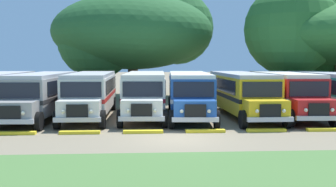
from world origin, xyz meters
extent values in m
plane|color=#84755B|center=(0.00, 0.00, 0.00)|extent=(220.00, 220.00, 0.00)
cube|color=#4C7538|center=(0.00, -7.02, 0.00)|extent=(80.00, 8.28, 0.01)
cube|color=orange|center=(-10.80, 8.50, 1.55)|extent=(2.58, 9.22, 2.10)
cube|color=white|center=(-10.80, 8.50, 1.38)|extent=(2.61, 9.24, 0.24)
cube|color=black|center=(-9.53, 8.81, 2.05)|extent=(0.11, 8.00, 0.80)
cube|color=white|center=(-10.84, 13.12, 1.45)|extent=(0.90, 0.07, 1.30)
cylinder|color=black|center=(-9.63, 11.51, 0.50)|extent=(0.29, 1.00, 1.00)
cube|color=#9E9993|center=(-7.83, 7.84, 1.55)|extent=(3.00, 9.32, 2.10)
cube|color=#282828|center=(-7.83, 7.84, 1.38)|extent=(3.03, 9.34, 0.24)
cube|color=black|center=(-6.54, 8.07, 2.05)|extent=(0.48, 7.99, 0.80)
cube|color=black|center=(-9.08, 8.21, 2.05)|extent=(0.48, 7.99, 0.80)
cube|color=#B2B2B7|center=(-7.83, 7.84, 2.71)|extent=(2.91, 9.22, 0.22)
cube|color=#9E9993|center=(-8.12, 2.55, 1.02)|extent=(2.27, 1.52, 1.05)
cube|color=black|center=(-8.16, 1.81, 1.05)|extent=(1.10, 0.16, 0.70)
cube|color=#B7B7BC|center=(-8.16, 1.77, 0.62)|extent=(2.41, 0.33, 0.24)
cube|color=black|center=(-8.08, 3.22, 2.05)|extent=(2.20, 0.18, 0.84)
cube|color=#282828|center=(-7.58, 12.45, 1.45)|extent=(0.90, 0.11, 1.30)
sphere|color=#EAE5C6|center=(-7.46, 1.72, 1.05)|extent=(0.20, 0.20, 0.20)
cylinder|color=black|center=(-6.91, 2.58, 0.50)|extent=(0.33, 1.01, 1.00)
cylinder|color=black|center=(-6.47, 10.77, 0.50)|extent=(0.33, 1.01, 1.00)
cylinder|color=black|center=(-8.86, 10.90, 0.50)|extent=(0.33, 1.01, 1.00)
cube|color=silver|center=(-4.87, 8.28, 1.55)|extent=(2.56, 9.22, 2.10)
cube|color=red|center=(-4.87, 8.28, 1.38)|extent=(2.59, 9.24, 0.24)
cube|color=black|center=(-3.60, 8.58, 2.05)|extent=(0.09, 8.00, 0.80)
cube|color=black|center=(-6.14, 8.59, 2.05)|extent=(0.09, 8.00, 0.80)
cube|color=#B2B2B7|center=(-4.87, 8.28, 2.71)|extent=(2.48, 9.11, 0.22)
cube|color=silver|center=(-4.91, 2.98, 1.02)|extent=(2.21, 1.41, 1.05)
cube|color=black|center=(-4.91, 2.24, 1.05)|extent=(1.10, 0.11, 0.70)
cube|color=#B7B7BC|center=(-4.91, 2.20, 0.62)|extent=(2.40, 0.21, 0.24)
cube|color=black|center=(-4.90, 3.65, 2.05)|extent=(2.20, 0.07, 0.84)
cube|color=red|center=(-4.84, 12.90, 1.45)|extent=(0.90, 0.07, 1.30)
sphere|color=#EAE5C6|center=(-4.21, 2.19, 1.05)|extent=(0.20, 0.20, 0.20)
sphere|color=#EAE5C6|center=(-5.61, 2.20, 1.05)|extent=(0.20, 0.20, 0.20)
cylinder|color=black|center=(-3.70, 3.08, 0.50)|extent=(0.29, 1.00, 1.00)
cylinder|color=black|center=(-6.10, 3.09, 0.50)|extent=(0.29, 1.00, 1.00)
cylinder|color=black|center=(-3.65, 11.28, 0.50)|extent=(0.29, 1.00, 1.00)
cylinder|color=black|center=(-6.05, 11.29, 0.50)|extent=(0.29, 1.00, 1.00)
cube|color=silver|center=(-1.35, 8.40, 1.55)|extent=(2.94, 9.31, 2.10)
cube|color=maroon|center=(-1.35, 8.40, 1.38)|extent=(2.97, 9.33, 0.24)
cube|color=black|center=(-0.07, 8.64, 2.05)|extent=(0.42, 7.99, 0.80)
cube|color=black|center=(-2.60, 8.76, 2.05)|extent=(0.42, 7.99, 0.80)
cube|color=beige|center=(-1.35, 8.40, 2.71)|extent=(2.85, 9.21, 0.22)
cube|color=silver|center=(-1.60, 3.11, 1.02)|extent=(2.26, 1.50, 1.05)
cube|color=black|center=(-1.64, 2.37, 1.05)|extent=(1.10, 0.15, 0.70)
cube|color=#B7B7BC|center=(-1.64, 2.33, 0.62)|extent=(2.41, 0.31, 0.24)
cube|color=black|center=(-1.57, 3.78, 2.05)|extent=(2.20, 0.16, 0.84)
cube|color=maroon|center=(-1.13, 13.02, 1.45)|extent=(0.90, 0.10, 1.30)
sphere|color=#EAE5C6|center=(-0.94, 2.28, 1.05)|extent=(0.20, 0.20, 0.20)
sphere|color=#EAE5C6|center=(-2.34, 2.35, 1.05)|extent=(0.20, 0.20, 0.20)
cylinder|color=black|center=(-0.40, 3.15, 0.50)|extent=(0.33, 1.01, 1.00)
cylinder|color=black|center=(-2.80, 3.26, 0.50)|extent=(0.33, 1.01, 1.00)
cylinder|color=black|center=(-0.01, 11.34, 0.50)|extent=(0.33, 1.01, 1.00)
cylinder|color=black|center=(-2.40, 11.45, 0.50)|extent=(0.33, 1.01, 1.00)
cube|color=#23519E|center=(1.49, 7.92, 1.55)|extent=(3.09, 9.34, 2.10)
cube|color=silver|center=(1.49, 7.92, 1.38)|extent=(3.12, 9.36, 0.24)
cube|color=black|center=(2.77, 8.14, 2.05)|extent=(0.55, 7.99, 0.80)
cube|color=black|center=(0.24, 8.30, 2.05)|extent=(0.55, 7.99, 0.80)
cube|color=silver|center=(1.49, 7.92, 2.71)|extent=(3.00, 9.24, 0.22)
cube|color=#23519E|center=(1.14, 2.63, 1.02)|extent=(2.29, 1.54, 1.05)
cube|color=black|center=(1.10, 1.90, 1.05)|extent=(1.10, 0.17, 0.70)
cube|color=#B7B7BC|center=(1.09, 1.86, 0.62)|extent=(2.41, 0.35, 0.24)
cube|color=black|center=(1.19, 3.30, 2.05)|extent=(2.20, 0.20, 0.84)
cube|color=silver|center=(1.78, 12.53, 1.45)|extent=(0.90, 0.12, 1.30)
sphere|color=#EAE5C6|center=(1.79, 1.80, 1.05)|extent=(0.20, 0.20, 0.20)
sphere|color=#EAE5C6|center=(0.40, 1.89, 1.05)|extent=(0.20, 0.20, 0.20)
cylinder|color=black|center=(2.35, 2.66, 0.50)|extent=(0.34, 1.02, 1.00)
cylinder|color=black|center=(-0.05, 2.81, 0.50)|extent=(0.34, 1.02, 1.00)
cylinder|color=black|center=(2.88, 10.84, 0.50)|extent=(0.34, 1.02, 1.00)
cylinder|color=black|center=(0.48, 10.99, 0.50)|extent=(0.34, 1.02, 1.00)
cube|color=yellow|center=(4.87, 7.74, 1.55)|extent=(2.59, 9.22, 2.10)
cube|color=black|center=(4.87, 7.74, 1.38)|extent=(2.62, 9.24, 0.24)
cube|color=black|center=(6.14, 8.05, 2.05)|extent=(0.12, 8.00, 0.80)
cube|color=black|center=(3.60, 8.02, 2.05)|extent=(0.12, 8.00, 0.80)
cube|color=#B2B2B7|center=(4.87, 7.74, 2.71)|extent=(2.51, 9.12, 0.22)
cube|color=yellow|center=(4.92, 2.44, 1.02)|extent=(2.21, 1.42, 1.05)
cube|color=black|center=(4.93, 1.70, 1.05)|extent=(1.10, 0.11, 0.70)
cube|color=#B7B7BC|center=(4.93, 1.66, 0.62)|extent=(2.40, 0.22, 0.24)
cube|color=black|center=(4.92, 3.11, 2.05)|extent=(2.20, 0.08, 0.84)
cube|color=black|center=(4.83, 12.35, 1.45)|extent=(0.90, 0.07, 1.30)
sphere|color=#EAE5C6|center=(5.63, 1.65, 1.05)|extent=(0.20, 0.20, 0.20)
sphere|color=#EAE5C6|center=(4.23, 1.64, 1.05)|extent=(0.20, 0.20, 0.20)
cylinder|color=black|center=(6.12, 2.55, 0.50)|extent=(0.29, 1.00, 1.00)
cylinder|color=black|center=(3.72, 2.52, 0.50)|extent=(0.29, 1.00, 1.00)
cylinder|color=black|center=(6.04, 10.75, 0.50)|extent=(0.29, 1.00, 1.00)
cylinder|color=black|center=(3.64, 10.72, 0.50)|extent=(0.29, 1.00, 1.00)
cube|color=red|center=(7.78, 8.01, 1.55)|extent=(2.77, 9.27, 2.10)
cube|color=white|center=(7.78, 8.01, 1.38)|extent=(2.80, 9.29, 0.24)
cube|color=black|center=(9.05, 8.27, 2.05)|extent=(0.27, 8.00, 0.80)
cube|color=black|center=(6.52, 8.35, 2.05)|extent=(0.27, 8.00, 0.80)
cube|color=silver|center=(7.78, 8.01, 2.71)|extent=(2.68, 9.17, 0.22)
cube|color=red|center=(7.62, 2.71, 1.02)|extent=(2.24, 1.46, 1.05)
cube|color=black|center=(7.60, 1.97, 1.05)|extent=(1.10, 0.13, 0.70)
cube|color=#B7B7BC|center=(7.60, 1.93, 0.62)|extent=(2.40, 0.27, 0.24)
cube|color=black|center=(7.64, 3.38, 2.05)|extent=(2.20, 0.12, 0.84)
cube|color=white|center=(7.91, 12.63, 1.45)|extent=(0.90, 0.09, 1.30)
sphere|color=#EAE5C6|center=(8.30, 1.90, 1.05)|extent=(0.20, 0.20, 0.20)
sphere|color=#EAE5C6|center=(6.90, 1.94, 1.05)|extent=(0.20, 0.20, 0.20)
cylinder|color=black|center=(8.82, 2.78, 0.50)|extent=(0.31, 1.01, 1.00)
cylinder|color=black|center=(6.43, 2.85, 0.50)|extent=(0.31, 1.01, 1.00)
cylinder|color=black|center=(9.06, 10.97, 0.50)|extent=(0.31, 1.01, 1.00)
cylinder|color=black|center=(6.66, 11.04, 0.50)|extent=(0.31, 1.01, 1.00)
cube|color=teal|center=(10.81, 7.80, 1.55)|extent=(2.56, 9.22, 2.10)
cube|color=white|center=(10.81, 7.80, 1.38)|extent=(2.59, 9.24, 0.24)
cube|color=black|center=(9.54, 8.10, 2.05)|extent=(0.09, 8.00, 0.80)
cube|color=#B2B2B7|center=(10.81, 7.80, 2.71)|extent=(2.48, 9.11, 0.22)
cube|color=white|center=(10.78, 12.42, 1.45)|extent=(0.90, 0.07, 1.30)
cylinder|color=black|center=(11.99, 10.81, 0.50)|extent=(0.29, 1.00, 1.00)
cylinder|color=black|center=(9.59, 10.80, 0.50)|extent=(0.29, 1.00, 1.00)
cube|color=yellow|center=(-7.83, 1.57, 0.07)|extent=(2.00, 0.36, 0.15)
cube|color=yellow|center=(-4.70, 1.57, 0.07)|extent=(2.00, 0.36, 0.15)
cube|color=yellow|center=(-1.57, 1.57, 0.07)|extent=(2.00, 0.36, 0.15)
cube|color=yellow|center=(1.57, 1.57, 0.07)|extent=(2.00, 0.36, 0.15)
cube|color=yellow|center=(4.70, 1.57, 0.07)|extent=(2.00, 0.36, 0.15)
cube|color=yellow|center=(7.83, 1.57, 0.07)|extent=(2.00, 0.36, 0.15)
cylinder|color=brown|center=(-2.39, 20.86, 1.83)|extent=(0.96, 0.96, 3.65)
ellipsoid|color=#235628|center=(-2.39, 20.86, 6.32)|extent=(15.18, 13.32, 7.10)
sphere|color=#235628|center=(2.00, 22.72, 6.86)|extent=(7.28, 7.28, 7.28)
sphere|color=#235628|center=(-5.68, 19.84, 5.52)|extent=(7.17, 7.17, 7.17)
sphere|color=#235628|center=(-2.39, 24.72, 6.90)|extent=(7.53, 7.53, 7.53)
sphere|color=#286028|center=(11.08, 15.71, 6.25)|extent=(7.90, 7.90, 7.90)
sphere|color=#286028|center=(16.14, 21.09, 6.05)|extent=(9.55, 9.55, 9.55)
camera|label=1|loc=(-1.70, -19.01, 3.64)|focal=44.49mm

